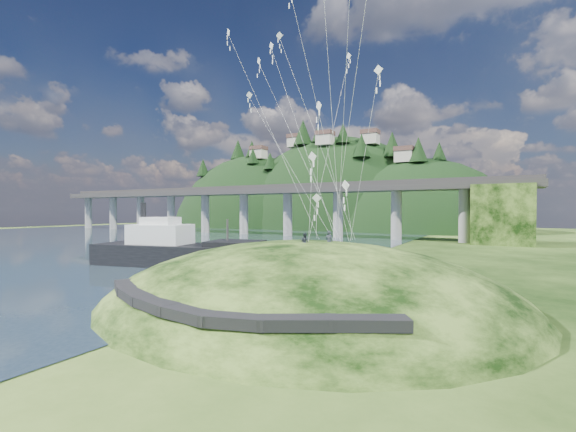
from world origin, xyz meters
The scene contains 10 objects.
ground centered at (0.00, 0.00, 0.00)m, with size 320.00×320.00×0.00m, color black.
water centered at (-72.00, 30.00, 0.01)m, with size 240.00×240.00×0.00m, color #2E4354.
grass_hill centered at (8.00, 2.00, -1.50)m, with size 36.00×32.00×13.00m.
footpath centered at (7.46, -9.74, 2.08)m, with size 22.29×5.84×0.83m.
bridge centered at (-26.46, 70.07, 9.70)m, with size 160.00×11.00×15.00m.
far_ridge centered at (-43.58, 122.17, -7.44)m, with size 153.00×70.00×94.50m.
work_barge centered at (-15.99, 11.56, 2.15)m, with size 25.40×12.01×8.58m.
wooden_dock centered at (-2.47, 6.58, 0.38)m, with size 12.16×2.37×0.86m.
kite_flyers centered at (8.82, 2.18, 5.80)m, with size 2.11×2.48×1.82m.
kite_swarm centered at (7.07, 3.46, 19.50)m, with size 19.63×16.91×19.78m.
Camera 1 is at (22.25, -26.52, 7.65)m, focal length 24.00 mm.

